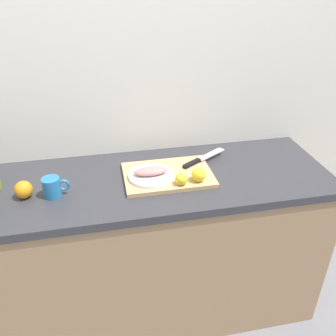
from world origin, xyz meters
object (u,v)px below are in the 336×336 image
coffee_mug_0 (52,187)px  lemon_0 (181,179)px  white_plate (151,176)px  chef_knife (199,160)px  fish_fillet (151,171)px  cutting_board (168,175)px

coffee_mug_0 → lemon_0: bearing=-5.2°
white_plate → chef_knife: (0.27, 0.10, 0.00)m
fish_fillet → chef_knife: fish_fillet is taller
fish_fillet → coffee_mug_0: (-0.44, -0.04, -0.01)m
lemon_0 → coffee_mug_0: size_ratio=0.48×
fish_fillet → lemon_0: lemon_0 is taller
cutting_board → chef_knife: bearing=25.3°
lemon_0 → chef_knife: bearing=54.2°
white_plate → coffee_mug_0: size_ratio=1.80×
white_plate → coffee_mug_0: 0.45m
white_plate → chef_knife: size_ratio=0.81×
cutting_board → coffee_mug_0: size_ratio=3.59×
chef_knife → lemon_0: size_ratio=4.58×
white_plate → fish_fillet: size_ratio=1.33×
cutting_board → fish_fillet: (-0.09, -0.02, 0.04)m
coffee_mug_0 → white_plate: bearing=4.9°
lemon_0 → fish_fillet: bearing=144.8°
fish_fillet → lemon_0: 0.16m
cutting_board → white_plate: bearing=-168.9°
fish_fillet → chef_knife: 0.28m
cutting_board → coffee_mug_0: coffee_mug_0 is taller
chef_knife → white_plate: bearing=169.5°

